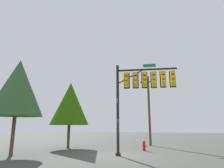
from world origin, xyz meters
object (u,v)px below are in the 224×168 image
(tree_far, at_px, (70,103))
(signal_pole_assembly, at_px, (143,84))
(tree_near, at_px, (18,87))
(utility_pole, at_px, (149,108))
(fire_hydrant, at_px, (144,146))

(tree_far, bearing_deg, signal_pole_assembly, -16.67)
(signal_pole_assembly, xyz_separation_m, tree_near, (-8.55, -3.36, -0.18))
(utility_pole, xyz_separation_m, tree_far, (-6.64, -5.40, 0.25))
(fire_hydrant, height_order, tree_near, tree_near)
(utility_pole, bearing_deg, fire_hydrant, -84.76)
(signal_pole_assembly, relative_size, tree_far, 1.04)
(signal_pole_assembly, bearing_deg, fire_hydrant, 105.21)
(utility_pole, relative_size, fire_hydrant, 9.08)
(utility_pole, xyz_separation_m, tree_near, (-7.29, -11.13, 0.85))
(utility_pole, height_order, tree_near, utility_pole)
(utility_pole, distance_m, tree_far, 8.56)
(tree_near, relative_size, tree_far, 1.10)
(fire_hydrant, bearing_deg, tree_near, -140.26)
(fire_hydrant, bearing_deg, utility_pole, 95.24)
(utility_pole, bearing_deg, signal_pole_assembly, -80.77)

